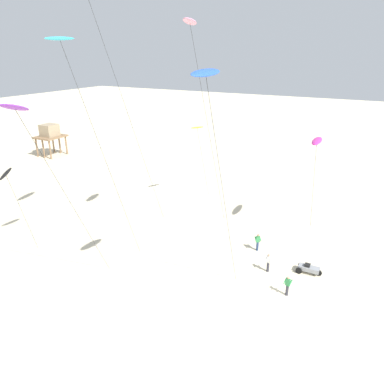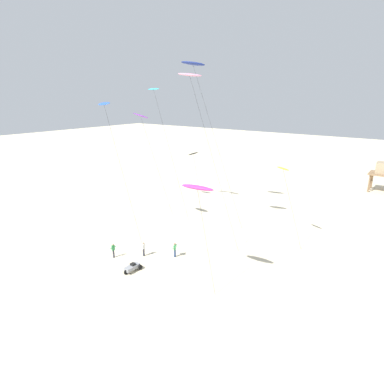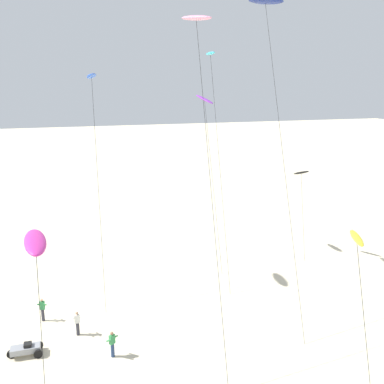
% 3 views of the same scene
% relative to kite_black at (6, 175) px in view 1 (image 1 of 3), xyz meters
% --- Properties ---
extents(ground_plane, '(260.00, 260.00, 0.00)m').
position_rel_kite_black_xyz_m(ground_plane, '(4.76, -20.94, -7.77)').
color(ground_plane, beige).
extents(kite_black, '(2.65, 1.02, 8.30)m').
position_rel_kite_black_xyz_m(kite_black, '(0.00, 0.00, 0.00)').
color(kite_black, black).
rests_on(kite_black, ground).
extents(kite_pink, '(8.79, 1.68, 19.77)m').
position_rel_kite_black_xyz_m(kite_pink, '(8.86, -12.64, 11.55)').
color(kite_pink, pink).
rests_on(kite_pink, ground).
extents(kite_magenta, '(3.71, 1.14, 9.94)m').
position_rel_kite_black_xyz_m(kite_magenta, '(16.49, -21.76, 1.86)').
color(kite_magenta, '#D8339E').
rests_on(kite_magenta, ground).
extents(kite_purple, '(7.51, 1.49, 14.86)m').
position_rel_kite_black_xyz_m(kite_purple, '(-3.90, -8.01, 6.43)').
color(kite_purple, purple).
rests_on(kite_purple, ground).
extents(kite_cyan, '(7.44, 0.69, 18.27)m').
position_rel_kite_black_xyz_m(kite_cyan, '(-0.40, -8.64, 9.96)').
color(kite_cyan, '#33BFE0').
rests_on(kite_cyan, ground).
extents(kite_blue, '(6.87, 1.13, 16.65)m').
position_rel_kite_black_xyz_m(kite_blue, '(0.44, -18.16, 8.36)').
color(kite_blue, blue).
rests_on(kite_blue, ground).
extents(kite_yellow, '(3.95, 1.11, 9.39)m').
position_rel_kite_black_xyz_m(kite_yellow, '(18.82, -8.14, 1.27)').
color(kite_yellow, yellow).
rests_on(kite_yellow, ground).
extents(kite_flyer_nearest, '(0.53, 0.56, 1.67)m').
position_rel_kite_black_xyz_m(kite_flyer_nearest, '(8.17, -20.41, -6.88)').
color(kite_flyer_nearest, '#33333D').
rests_on(kite_flyer_nearest, ground).
extents(kite_flyer_middle, '(0.60, 0.62, 1.67)m').
position_rel_kite_black_xyz_m(kite_flyer_middle, '(5.75, -22.65, -6.88)').
color(kite_flyer_middle, '#33333D').
rests_on(kite_flyer_middle, ground).
extents(kite_flyer_furthest, '(0.72, 0.72, 1.67)m').
position_rel_kite_black_xyz_m(kite_flyer_furthest, '(11.11, -18.49, -6.88)').
color(kite_flyer_furthest, navy).
rests_on(kite_flyer_furthest, ground).
extents(stilt_house, '(4.54, 4.11, 5.53)m').
position_rel_kite_black_xyz_m(stilt_house, '(25.59, 24.29, -3.77)').
color(stilt_house, '#846647').
rests_on(stilt_house, ground).
extents(beach_buggy, '(1.03, 2.05, 0.82)m').
position_rel_kite_black_xyz_m(beach_buggy, '(9.56, -23.44, -7.34)').
color(beach_buggy, gray).
rests_on(beach_buggy, ground).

